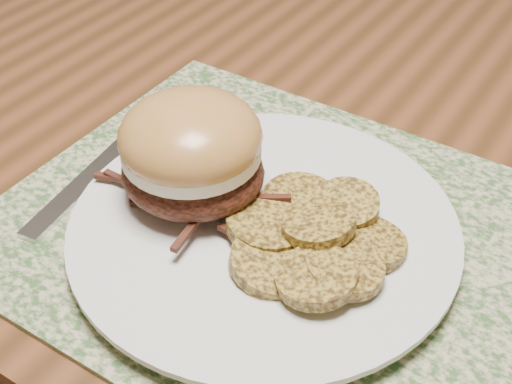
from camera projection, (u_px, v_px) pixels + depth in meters
dining_table at (475, 172)px, 0.71m from camera, size 1.50×0.90×0.75m
placemat at (308, 244)px, 0.51m from camera, size 0.45×0.33×0.00m
dinner_plate at (264, 231)px, 0.51m from camera, size 0.26×0.26×0.02m
pork_sandwich at (191, 152)px, 0.50m from camera, size 0.11×0.11×0.08m
roasted_potatoes at (314, 238)px, 0.48m from camera, size 0.14×0.14×0.03m
fork at (110, 158)px, 0.58m from camera, size 0.05×0.21×0.00m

